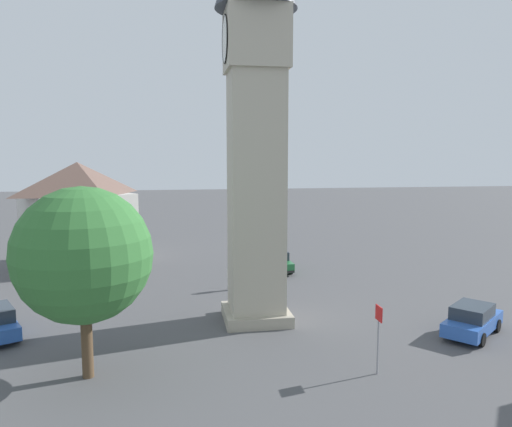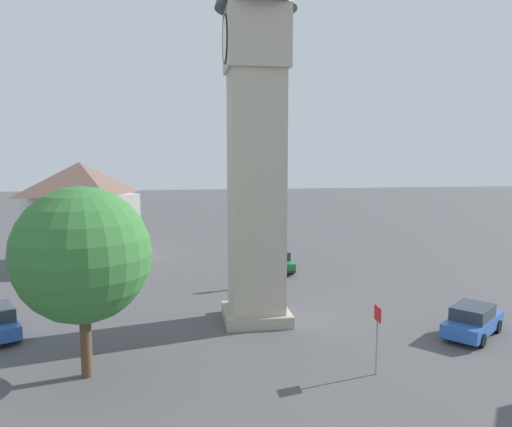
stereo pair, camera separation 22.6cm
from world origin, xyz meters
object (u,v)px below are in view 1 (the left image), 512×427
(clock_tower, at_px, (256,61))
(building_terrace_right, at_px, (79,213))
(road_sign, at_px, (378,328))
(car_red_corner, at_px, (276,261))
(car_silver_kerb, at_px, (473,320))
(pedestrian, at_px, (230,275))
(tree, at_px, (83,255))

(clock_tower, relative_size, building_terrace_right, 2.35)
(road_sign, bearing_deg, building_terrace_right, -145.74)
(clock_tower, bearing_deg, car_red_corner, 162.84)
(clock_tower, height_order, building_terrace_right, clock_tower)
(car_silver_kerb, relative_size, road_sign, 1.52)
(building_terrace_right, bearing_deg, road_sign, 34.26)
(pedestrian, bearing_deg, car_red_corner, 140.00)
(tree, xyz_separation_m, building_terrace_right, (-21.08, -4.08, -0.72))
(car_red_corner, bearing_deg, clock_tower, -17.16)
(car_silver_kerb, bearing_deg, clock_tower, -111.19)
(pedestrian, xyz_separation_m, building_terrace_right, (-9.58, -11.00, 3.16))
(building_terrace_right, relative_size, road_sign, 3.48)
(car_red_corner, relative_size, pedestrian, 2.49)
(car_red_corner, bearing_deg, car_silver_kerb, 24.57)
(clock_tower, height_order, tree, clock_tower)
(car_red_corner, distance_m, building_terrace_right, 16.14)
(pedestrian, bearing_deg, car_silver_kerb, 47.52)
(car_silver_kerb, relative_size, pedestrian, 2.52)
(car_red_corner, height_order, road_sign, road_sign)
(clock_tower, relative_size, road_sign, 8.17)
(car_silver_kerb, xyz_separation_m, tree, (1.66, -17.67, 4.14))
(car_red_corner, distance_m, tree, 20.09)
(pedestrian, relative_size, building_terrace_right, 0.17)
(pedestrian, height_order, road_sign, road_sign)
(tree, distance_m, road_sign, 11.88)
(clock_tower, relative_size, car_red_corner, 5.44)
(tree, bearing_deg, pedestrian, 148.96)
(building_terrace_right, xyz_separation_m, road_sign, (22.69, 15.45, -2.27))
(road_sign, bearing_deg, car_red_corner, -178.68)
(clock_tower, distance_m, pedestrian, 13.77)
(car_silver_kerb, relative_size, car_red_corner, 1.01)
(car_silver_kerb, bearing_deg, car_red_corner, -155.43)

